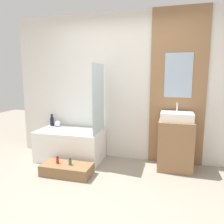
% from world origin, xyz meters
% --- Properties ---
extents(ground_plane, '(12.00, 12.00, 0.00)m').
position_xyz_m(ground_plane, '(0.00, 0.00, 0.00)').
color(ground_plane, gray).
extents(wall_tiled_back, '(4.20, 0.06, 2.60)m').
position_xyz_m(wall_tiled_back, '(0.00, 1.58, 1.30)').
color(wall_tiled_back, silver).
rests_on(wall_tiled_back, ground_plane).
extents(wall_wood_accent, '(0.90, 0.04, 2.60)m').
position_xyz_m(wall_wood_accent, '(0.90, 1.53, 1.31)').
color(wall_wood_accent, '#8E6642').
rests_on(wall_wood_accent, ground_plane).
extents(bathtub, '(1.16, 0.65, 0.54)m').
position_xyz_m(bathtub, '(-0.93, 1.20, 0.27)').
color(bathtub, white).
rests_on(bathtub, ground_plane).
extents(glass_shower_screen, '(0.01, 0.59, 1.17)m').
position_xyz_m(glass_shower_screen, '(-0.38, 1.19, 1.13)').
color(glass_shower_screen, silver).
rests_on(glass_shower_screen, bathtub).
extents(wooden_step_bench, '(0.77, 0.37, 0.17)m').
position_xyz_m(wooden_step_bench, '(-0.70, 0.61, 0.08)').
color(wooden_step_bench, olive).
rests_on(wooden_step_bench, ground_plane).
extents(vanity_cabinet, '(0.54, 0.47, 0.80)m').
position_xyz_m(vanity_cabinet, '(0.90, 1.28, 0.40)').
color(vanity_cabinet, '#8E6642').
rests_on(vanity_cabinet, ground_plane).
extents(sink, '(0.50, 0.36, 0.28)m').
position_xyz_m(sink, '(0.90, 1.28, 0.87)').
color(sink, white).
rests_on(sink, vanity_cabinet).
extents(vase_tall_dark, '(0.07, 0.07, 0.23)m').
position_xyz_m(vase_tall_dark, '(-1.42, 1.44, 0.64)').
color(vase_tall_dark, black).
rests_on(vase_tall_dark, bathtub).
extents(vase_round_light, '(0.11, 0.11, 0.11)m').
position_xyz_m(vase_round_light, '(-1.29, 1.43, 0.60)').
color(vase_round_light, white).
rests_on(vase_round_light, bathtub).
extents(bottle_soap_primary, '(0.04, 0.04, 0.12)m').
position_xyz_m(bottle_soap_primary, '(-0.86, 0.61, 0.22)').
color(bottle_soap_primary, red).
rests_on(bottle_soap_primary, wooden_step_bench).
extents(bottle_soap_secondary, '(0.05, 0.05, 0.11)m').
position_xyz_m(bottle_soap_secondary, '(-0.64, 0.61, 0.22)').
color(bottle_soap_secondary, '#38704C').
rests_on(bottle_soap_secondary, wooden_step_bench).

